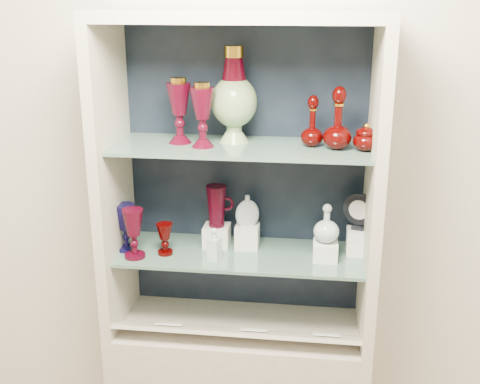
# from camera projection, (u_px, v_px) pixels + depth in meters

# --- Properties ---
(wall_back) EXTENTS (3.50, 0.02, 2.80)m
(wall_back) POSITION_uv_depth(u_px,v_px,m) (247.00, 151.00, 2.38)
(wall_back) COLOR white
(wall_back) RESTS_ON ground
(cabinet_back_panel) EXTENTS (0.98, 0.02, 1.15)m
(cabinet_back_panel) POSITION_uv_depth(u_px,v_px,m) (246.00, 171.00, 2.37)
(cabinet_back_panel) COLOR black
(cabinet_back_panel) RESTS_ON cabinet_base
(cabinet_side_left) EXTENTS (0.04, 0.40, 1.15)m
(cabinet_side_left) POSITION_uv_depth(u_px,v_px,m) (113.00, 181.00, 2.25)
(cabinet_side_left) COLOR #B8AF9E
(cabinet_side_left) RESTS_ON cabinet_base
(cabinet_side_right) EXTENTS (0.04, 0.40, 1.15)m
(cabinet_side_right) POSITION_uv_depth(u_px,v_px,m) (374.00, 191.00, 2.14)
(cabinet_side_right) COLOR #B8AF9E
(cabinet_side_right) RESTS_ON cabinet_base
(cabinet_top_cap) EXTENTS (1.00, 0.40, 0.04)m
(cabinet_top_cap) POSITION_uv_depth(u_px,v_px,m) (240.00, 16.00, 2.01)
(cabinet_top_cap) COLOR #B8AF9E
(cabinet_top_cap) RESTS_ON cabinet_side_left
(shelf_lower) EXTENTS (0.92, 0.34, 0.01)m
(shelf_lower) POSITION_uv_depth(u_px,v_px,m) (241.00, 254.00, 2.30)
(shelf_lower) COLOR slate
(shelf_lower) RESTS_ON cabinet_side_left
(shelf_upper) EXTENTS (0.92, 0.34, 0.01)m
(shelf_upper) POSITION_uv_depth(u_px,v_px,m) (241.00, 147.00, 2.17)
(shelf_upper) COLOR slate
(shelf_upper) RESTS_ON cabinet_side_left
(label_ledge) EXTENTS (0.92, 0.17, 0.09)m
(label_ledge) POSITION_uv_depth(u_px,v_px,m) (236.00, 332.00, 2.26)
(label_ledge) COLOR #B8AF9E
(label_ledge) RESTS_ON cabinet_base
(label_card_0) EXTENTS (0.10, 0.06, 0.03)m
(label_card_0) POSITION_uv_depth(u_px,v_px,m) (326.00, 335.00, 2.22)
(label_card_0) COLOR white
(label_card_0) RESTS_ON label_ledge
(label_card_1) EXTENTS (0.10, 0.06, 0.03)m
(label_card_1) POSITION_uv_depth(u_px,v_px,m) (170.00, 324.00, 2.29)
(label_card_1) COLOR white
(label_card_1) RESTS_ON label_ledge
(label_card_2) EXTENTS (0.10, 0.06, 0.03)m
(label_card_2) POSITION_uv_depth(u_px,v_px,m) (255.00, 330.00, 2.25)
(label_card_2) COLOR white
(label_card_2) RESTS_ON label_ledge
(pedestal_lamp_left) EXTENTS (0.12, 0.12, 0.24)m
(pedestal_lamp_left) POSITION_uv_depth(u_px,v_px,m) (179.00, 111.00, 2.17)
(pedestal_lamp_left) COLOR #480718
(pedestal_lamp_left) RESTS_ON shelf_upper
(pedestal_lamp_right) EXTENTS (0.10, 0.10, 0.23)m
(pedestal_lamp_right) POSITION_uv_depth(u_px,v_px,m) (202.00, 115.00, 2.12)
(pedestal_lamp_right) COLOR #480718
(pedestal_lamp_right) RESTS_ON shelf_upper
(enamel_urn) EXTENTS (0.18, 0.18, 0.35)m
(enamel_urn) POSITION_uv_depth(u_px,v_px,m) (234.00, 95.00, 2.17)
(enamel_urn) COLOR #104F28
(enamel_urn) RESTS_ON shelf_upper
(ruby_decanter_a) EXTENTS (0.10, 0.10, 0.21)m
(ruby_decanter_a) POSITION_uv_depth(u_px,v_px,m) (313.00, 118.00, 2.12)
(ruby_decanter_a) COLOR #3A0100
(ruby_decanter_a) RESTS_ON shelf_upper
(ruby_decanter_b) EXTENTS (0.12, 0.12, 0.23)m
(ruby_decanter_b) POSITION_uv_depth(u_px,v_px,m) (338.00, 116.00, 2.08)
(ruby_decanter_b) COLOR #3A0100
(ruby_decanter_b) RESTS_ON shelf_upper
(lidded_bowl) EXTENTS (0.11, 0.11, 0.10)m
(lidded_bowl) POSITION_uv_depth(u_px,v_px,m) (366.00, 137.00, 2.08)
(lidded_bowl) COLOR #3A0100
(lidded_bowl) RESTS_ON shelf_upper
(cobalt_goblet) EXTENTS (0.09, 0.09, 0.18)m
(cobalt_goblet) POSITION_uv_depth(u_px,v_px,m) (126.00, 227.00, 2.30)
(cobalt_goblet) COLOR #0E093B
(cobalt_goblet) RESTS_ON shelf_lower
(ruby_goblet_tall) EXTENTS (0.08, 0.08, 0.19)m
(ruby_goblet_tall) POSITION_uv_depth(u_px,v_px,m) (134.00, 234.00, 2.23)
(ruby_goblet_tall) COLOR #480718
(ruby_goblet_tall) RESTS_ON shelf_lower
(ruby_goblet_small) EXTENTS (0.07, 0.07, 0.12)m
(ruby_goblet_small) POSITION_uv_depth(u_px,v_px,m) (165.00, 239.00, 2.27)
(ruby_goblet_small) COLOR #3A0100
(ruby_goblet_small) RESTS_ON shelf_lower
(riser_ruby_pitcher) EXTENTS (0.10, 0.10, 0.08)m
(riser_ruby_pitcher) POSITION_uv_depth(u_px,v_px,m) (217.00, 235.00, 2.36)
(riser_ruby_pitcher) COLOR silver
(riser_ruby_pitcher) RESTS_ON shelf_lower
(ruby_pitcher) EXTENTS (0.14, 0.10, 0.16)m
(ruby_pitcher) POSITION_uv_depth(u_px,v_px,m) (216.00, 206.00, 2.32)
(ruby_pitcher) COLOR #480718
(ruby_pitcher) RESTS_ON riser_ruby_pitcher
(clear_square_bottle) EXTENTS (0.06, 0.06, 0.13)m
(clear_square_bottle) POSITION_uv_depth(u_px,v_px,m) (214.00, 244.00, 2.22)
(clear_square_bottle) COLOR #ACC0C6
(clear_square_bottle) RESTS_ON shelf_lower
(riser_flat_flask) EXTENTS (0.09, 0.09, 0.09)m
(riser_flat_flask) POSITION_uv_depth(u_px,v_px,m) (247.00, 236.00, 2.33)
(riser_flat_flask) COLOR silver
(riser_flat_flask) RESTS_ON shelf_lower
(flat_flask) EXTENTS (0.10, 0.06, 0.13)m
(flat_flask) POSITION_uv_depth(u_px,v_px,m) (247.00, 210.00, 2.30)
(flat_flask) COLOR #B3BBC8
(flat_flask) RESTS_ON riser_flat_flask
(riser_clear_round_decanter) EXTENTS (0.09, 0.09, 0.07)m
(riser_clear_round_decanter) POSITION_uv_depth(u_px,v_px,m) (325.00, 251.00, 2.23)
(riser_clear_round_decanter) COLOR silver
(riser_clear_round_decanter) RESTS_ON shelf_lower
(clear_round_decanter) EXTENTS (0.13, 0.13, 0.14)m
(clear_round_decanter) POSITION_uv_depth(u_px,v_px,m) (327.00, 224.00, 2.19)
(clear_round_decanter) COLOR #ACC0C6
(clear_round_decanter) RESTS_ON riser_clear_round_decanter
(riser_cameo_medallion) EXTENTS (0.08, 0.08, 0.10)m
(riser_cameo_medallion) POSITION_uv_depth(u_px,v_px,m) (357.00, 241.00, 2.27)
(riser_cameo_medallion) COLOR silver
(riser_cameo_medallion) RESTS_ON shelf_lower
(cameo_medallion) EXTENTS (0.13, 0.08, 0.15)m
(cameo_medallion) POSITION_uv_depth(u_px,v_px,m) (359.00, 211.00, 2.23)
(cameo_medallion) COLOR black
(cameo_medallion) RESTS_ON riser_cameo_medallion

